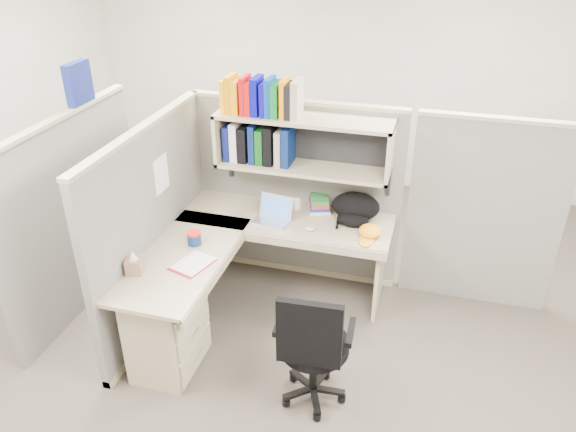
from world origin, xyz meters
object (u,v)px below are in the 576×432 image
(snack_canister, at_px, (194,238))
(backpack, at_px, (355,209))
(desk, at_px, (202,299))
(laptop, at_px, (271,211))
(task_chair, at_px, (313,364))

(snack_canister, bearing_deg, backpack, 31.31)
(desk, distance_m, backpack, 1.40)
(laptop, bearing_deg, backpack, 24.26)
(task_chair, bearing_deg, desk, 160.01)
(backpack, relative_size, snack_canister, 3.60)
(desk, xyz_separation_m, task_chair, (0.93, -0.34, -0.10))
(desk, height_order, backpack, backpack)
(desk, relative_size, laptop, 6.11)
(snack_canister, bearing_deg, laptop, 46.37)
(desk, bearing_deg, task_chair, -19.99)
(laptop, relative_size, task_chair, 0.29)
(desk, bearing_deg, laptop, 67.54)
(desk, relative_size, task_chair, 1.80)
(snack_canister, height_order, task_chair, task_chair)
(laptop, xyz_separation_m, task_chair, (0.62, -1.09, -0.49))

